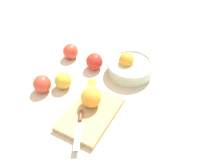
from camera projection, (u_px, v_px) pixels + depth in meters
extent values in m
plane|color=beige|center=(95.00, 86.00, 0.98)|extent=(2.40, 2.40, 0.00)
cylinder|color=beige|center=(130.00, 68.00, 1.02)|extent=(0.19, 0.19, 0.05)
torus|color=beige|center=(131.00, 64.00, 1.00)|extent=(0.20, 0.20, 0.02)
sphere|color=orange|center=(126.00, 60.00, 0.99)|extent=(0.06, 0.06, 0.06)
cube|color=tan|center=(90.00, 114.00, 0.86)|extent=(0.25, 0.19, 0.02)
sphere|color=orange|center=(91.00, 98.00, 0.85)|extent=(0.07, 0.07, 0.07)
cube|color=silver|center=(78.00, 136.00, 0.78)|extent=(0.10, 0.08, 0.00)
cylinder|color=brown|center=(81.00, 116.00, 0.83)|extent=(0.05, 0.04, 0.01)
sphere|color=gold|center=(63.00, 81.00, 0.95)|extent=(0.07, 0.07, 0.07)
sphere|color=#D6422D|center=(71.00, 51.00, 1.08)|extent=(0.07, 0.07, 0.07)
sphere|color=red|center=(94.00, 61.00, 1.03)|extent=(0.07, 0.07, 0.07)
sphere|color=#D6422D|center=(42.00, 84.00, 0.93)|extent=(0.07, 0.07, 0.07)
ellipsoid|color=orange|center=(92.00, 82.00, 0.98)|extent=(0.06, 0.06, 0.01)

